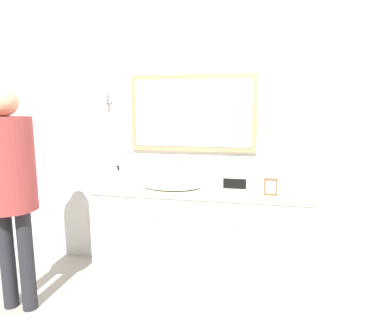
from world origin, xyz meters
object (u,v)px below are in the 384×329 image
(appliance_box, at_px, (235,182))
(person, at_px, (9,175))
(sink_basin, at_px, (172,185))
(soap_bottle, at_px, (119,179))
(picture_frame, at_px, (271,187))

(appliance_box, distance_m, person, 1.74)
(sink_basin, bearing_deg, soap_bottle, -161.93)
(soap_bottle, bearing_deg, picture_frame, 1.03)
(person, bearing_deg, soap_bottle, 38.76)
(soap_bottle, distance_m, appliance_box, 0.98)
(soap_bottle, distance_m, person, 0.81)
(sink_basin, relative_size, picture_frame, 3.67)
(sink_basin, bearing_deg, picture_frame, -8.04)
(sink_basin, height_order, person, person)
(appliance_box, xyz_separation_m, picture_frame, (0.28, -0.16, 0.01))
(sink_basin, height_order, soap_bottle, soap_bottle)
(sink_basin, height_order, picture_frame, sink_basin)
(person, bearing_deg, picture_frame, 15.71)
(appliance_box, height_order, person, person)
(person, bearing_deg, sink_basin, 31.42)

